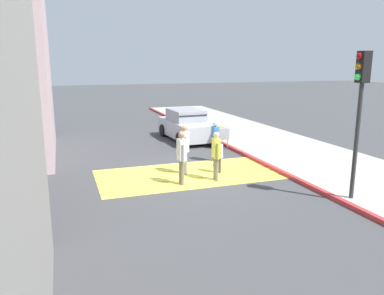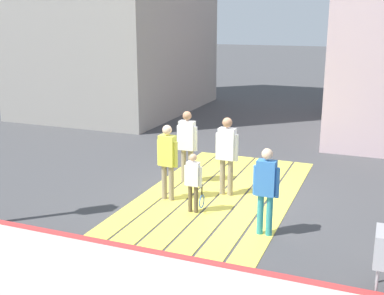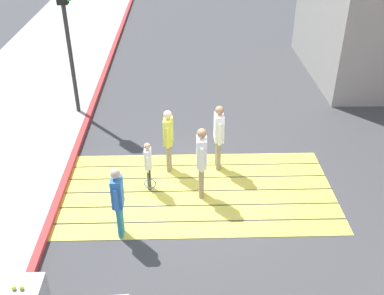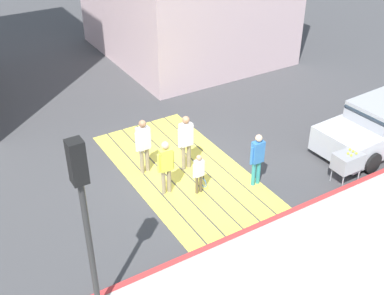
{
  "view_description": "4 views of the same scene",
  "coord_description": "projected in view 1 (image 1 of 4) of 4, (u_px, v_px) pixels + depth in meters",
  "views": [
    {
      "loc": [
        4.14,
        12.38,
        3.92
      ],
      "look_at": [
        0.08,
        0.72,
        1.16
      ],
      "focal_mm": 35.37,
      "sensor_mm": 36.0,
      "label": 1
    },
    {
      "loc": [
        -9.86,
        -3.31,
        3.89
      ],
      "look_at": [
        -0.5,
        0.45,
        1.19
      ],
      "focal_mm": 45.65,
      "sensor_mm": 36.0,
      "label": 2
    },
    {
      "loc": [
        -0.38,
        -8.56,
        6.46
      ],
      "look_at": [
        -0.15,
        -0.05,
        1.26
      ],
      "focal_mm": 41.91,
      "sensor_mm": 36.0,
      "label": 3
    },
    {
      "loc": [
        -10.46,
        6.01,
        8.41
      ],
      "look_at": [
        -0.74,
        0.12,
        1.26
      ],
      "focal_mm": 45.58,
      "sensor_mm": 36.0,
      "label": 4
    }
  ],
  "objects": [
    {
      "name": "ground_plane",
      "position": [
        188.0,
        175.0,
        13.6
      ],
      "size": [
        120.0,
        120.0,
        0.0
      ],
      "primitive_type": "plane",
      "color": "#424244"
    },
    {
      "name": "pedestrian_child_with_racket",
      "position": [
        219.0,
        154.0,
        13.68
      ],
      "size": [
        0.28,
        0.38,
        1.26
      ],
      "color": "brown",
      "rests_on": "ground"
    },
    {
      "name": "curb_painted",
      "position": [
        267.0,
        165.0,
        14.62
      ],
      "size": [
        0.16,
        40.0,
        0.13
      ],
      "primitive_type": "cube",
      "color": "#BC3333",
      "rests_on": "ground"
    },
    {
      "name": "pedestrian_adult_lead",
      "position": [
        182.0,
        154.0,
        12.28
      ],
      "size": [
        0.24,
        0.51,
        1.76
      ],
      "color": "gray",
      "rests_on": "ground"
    },
    {
      "name": "tennis_ball_cart",
      "position": [
        220.0,
        133.0,
        17.84
      ],
      "size": [
        0.56,
        0.8,
        1.02
      ],
      "color": "#99999E",
      "rests_on": "ground"
    },
    {
      "name": "crosswalk_stripes",
      "position": [
        188.0,
        174.0,
        13.59
      ],
      "size": [
        6.4,
        3.25,
        0.01
      ],
      "color": "#EAD64C",
      "rests_on": "ground"
    },
    {
      "name": "car_parked_near_curb",
      "position": [
        187.0,
        126.0,
        19.7
      ],
      "size": [
        2.16,
        4.39,
        1.57
      ],
      "color": "silver",
      "rests_on": "ground"
    },
    {
      "name": "sidewalk_west",
      "position": [
        318.0,
        160.0,
        15.38
      ],
      "size": [
        4.8,
        40.0,
        0.12
      ],
      "primitive_type": "cube",
      "color": "#ADA8A0",
      "rests_on": "ground"
    },
    {
      "name": "pedestrian_adult_trailing",
      "position": [
        216.0,
        152.0,
        12.74
      ],
      "size": [
        0.24,
        0.49,
        1.68
      ],
      "color": "gray",
      "rests_on": "ground"
    },
    {
      "name": "pedestrian_adult_side",
      "position": [
        185.0,
        146.0,
        13.49
      ],
      "size": [
        0.23,
        0.52,
        1.78
      ],
      "color": "gray",
      "rests_on": "ground"
    },
    {
      "name": "traffic_light_corner",
      "position": [
        360.0,
        96.0,
        10.27
      ],
      "size": [
        0.39,
        0.28,
        4.24
      ],
      "color": "#2D2D2D",
      "rests_on": "ground"
    },
    {
      "name": "pedestrian_teen_behind",
      "position": [
        215.0,
        138.0,
        15.26
      ],
      "size": [
        0.22,
        0.49,
        1.65
      ],
      "color": "teal",
      "rests_on": "ground"
    }
  ]
}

